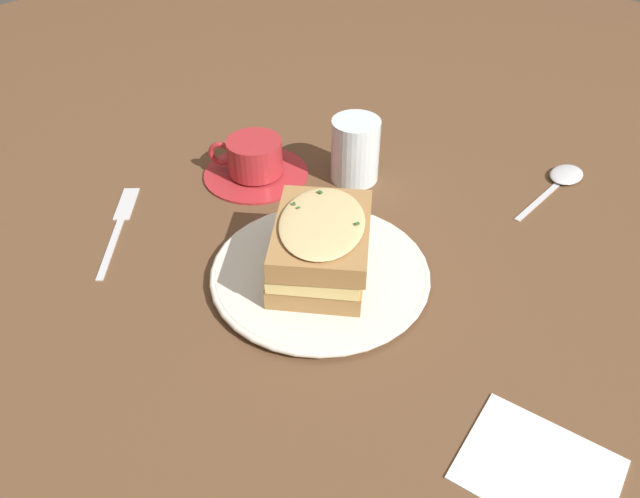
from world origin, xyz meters
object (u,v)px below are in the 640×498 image
dinner_plate (320,273)px  napkin (539,469)px  fork (121,219)px  teacup_with_saucer (254,161)px  sandwich (321,246)px  spoon (563,177)px  water_glass (355,150)px

dinner_plate → napkin: size_ratio=1.98×
fork → teacup_with_saucer: bearing=31.1°
sandwich → spoon: sandwich is taller
napkin → water_glass: bearing=-27.5°
dinner_plate → fork: bearing=22.0°
dinner_plate → napkin: bearing=173.1°
teacup_with_saucer → fork: 0.20m
napkin → sandwich: bearing=-6.9°
sandwich → teacup_with_saucer: sandwich is taller
spoon → fork: bearing=-128.4°
sandwich → teacup_with_saucer: size_ratio=1.17×
teacup_with_saucer → spoon: bearing=-174.1°
teacup_with_saucer → water_glass: 0.15m
sandwich → teacup_with_saucer: (0.23, -0.09, -0.03)m
teacup_with_saucer → water_glass: size_ratio=1.66×
dinner_plate → spoon: dinner_plate is taller
sandwich → fork: size_ratio=1.20×
dinner_plate → fork: dinner_plate is taller
spoon → sandwich: bearing=-106.2°
sandwich → spoon: size_ratio=1.04×
dinner_plate → sandwich: 0.04m
water_glass → fork: water_glass is taller
water_glass → dinner_plate: bearing=122.3°
teacup_with_saucer → napkin: bearing=129.1°
sandwich → napkin: size_ratio=1.36×
water_glass → napkin: size_ratio=0.70×
fork → napkin: bearing=-39.9°
dinner_plate → fork: size_ratio=1.74×
spoon → napkin: 0.49m
sandwich → napkin: 0.32m
spoon → teacup_with_saucer: bearing=-139.0°
fork → napkin: (-0.58, -0.07, 0.00)m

